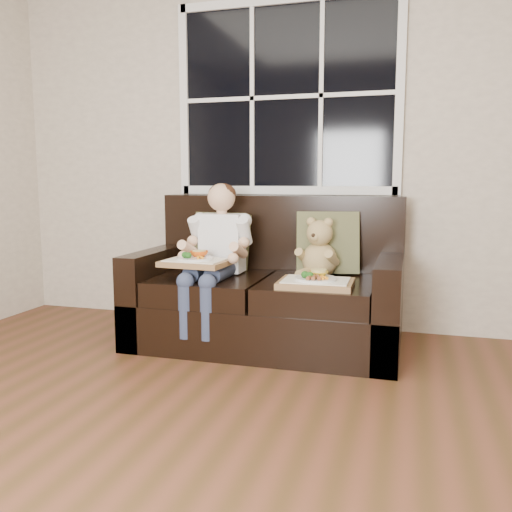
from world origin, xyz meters
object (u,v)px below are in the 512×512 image
(teddy_bear, at_px, (319,252))
(tray_left, at_px, (196,261))
(tray_right, at_px, (316,282))
(loveseat, at_px, (269,296))
(child, at_px, (217,244))

(teddy_bear, relative_size, tray_left, 0.96)
(tray_left, distance_m, tray_right, 0.75)
(tray_right, bearing_deg, tray_left, 179.72)
(loveseat, distance_m, tray_left, 0.57)
(tray_right, bearing_deg, loveseat, 137.98)
(child, height_order, tray_left, child)
(teddy_bear, bearing_deg, loveseat, -160.50)
(child, height_order, teddy_bear, child)
(tray_left, xyz_separation_m, tray_right, (0.75, 0.02, -0.09))
(loveseat, xyz_separation_m, tray_left, (-0.38, -0.33, 0.26))
(loveseat, xyz_separation_m, teddy_bear, (0.32, 0.03, 0.30))
(teddy_bear, bearing_deg, tray_right, -69.93)
(tray_right, bearing_deg, teddy_bear, 95.04)
(teddy_bear, xyz_separation_m, tray_right, (0.04, -0.35, -0.13))
(loveseat, distance_m, tray_right, 0.51)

